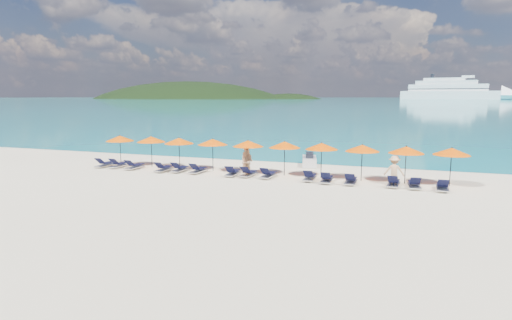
% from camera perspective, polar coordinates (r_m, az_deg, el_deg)
% --- Properties ---
extents(ground, '(1400.00, 1400.00, 0.00)m').
position_cam_1_polar(ground, '(24.03, -2.40, -3.84)').
color(ground, beige).
extents(sea, '(1600.00, 1300.00, 0.01)m').
position_cam_1_polar(sea, '(681.82, 19.03, 7.73)').
color(sea, '#1FA9B2').
rests_on(sea, ground).
extents(headland_main, '(374.00, 242.00, 126.50)m').
position_cam_1_polar(headland_main, '(642.48, -9.22, 4.67)').
color(headland_main, black).
rests_on(headland_main, ground).
extents(headland_small, '(162.00, 126.00, 85.50)m').
position_cam_1_polar(headland_small, '(604.37, 4.32, 4.80)').
color(headland_small, black).
rests_on(headland_small, ground).
extents(cruise_ship, '(141.15, 49.96, 38.85)m').
position_cam_1_polar(cruise_ship, '(603.79, 25.52, 8.27)').
color(cruise_ship, white).
rests_on(cruise_ship, ground).
extents(jetski, '(1.57, 2.81, 0.95)m').
position_cam_1_polar(jetski, '(31.99, 7.13, -0.06)').
color(jetski, silver).
rests_on(jetski, ground).
extents(beachgoer_a, '(0.74, 0.68, 1.70)m').
position_cam_1_polar(beachgoer_a, '(29.42, -1.33, 0.15)').
color(beachgoer_a, tan).
rests_on(beachgoer_a, ground).
extents(beachgoer_b, '(0.90, 0.64, 1.68)m').
position_cam_1_polar(beachgoer_b, '(28.41, -1.18, -0.17)').
color(beachgoer_b, tan).
rests_on(beachgoer_b, ground).
extents(beachgoer_c, '(1.14, 0.56, 1.75)m').
position_cam_1_polar(beachgoer_c, '(25.95, 17.95, -1.36)').
color(beachgoer_c, tan).
rests_on(beachgoer_c, ground).
extents(umbrella_0, '(2.10, 2.10, 2.28)m').
position_cam_1_polar(umbrella_0, '(33.29, -17.70, 2.76)').
color(umbrella_0, black).
rests_on(umbrella_0, ground).
extents(umbrella_1, '(2.10, 2.10, 2.28)m').
position_cam_1_polar(umbrella_1, '(32.00, -13.81, 2.70)').
color(umbrella_1, black).
rests_on(umbrella_1, ground).
extents(umbrella_2, '(2.10, 2.10, 2.28)m').
position_cam_1_polar(umbrella_2, '(30.53, -10.23, 2.53)').
color(umbrella_2, black).
rests_on(umbrella_2, ground).
extents(umbrella_3, '(2.10, 2.10, 2.28)m').
position_cam_1_polar(umbrella_3, '(29.50, -5.80, 2.42)').
color(umbrella_3, black).
rests_on(umbrella_3, ground).
extents(umbrella_4, '(2.10, 2.10, 2.28)m').
position_cam_1_polar(umbrella_4, '(28.35, -1.07, 2.21)').
color(umbrella_4, black).
rests_on(umbrella_4, ground).
extents(umbrella_5, '(2.10, 2.10, 2.28)m').
position_cam_1_polar(umbrella_5, '(27.73, 3.83, 2.05)').
color(umbrella_5, black).
rests_on(umbrella_5, ground).
extents(umbrella_6, '(2.10, 2.10, 2.28)m').
position_cam_1_polar(umbrella_6, '(27.17, 8.74, 1.83)').
color(umbrella_6, black).
rests_on(umbrella_6, ground).
extents(umbrella_7, '(2.10, 2.10, 2.28)m').
position_cam_1_polar(umbrella_7, '(26.68, 13.99, 1.55)').
color(umbrella_7, black).
rests_on(umbrella_7, ground).
extents(umbrella_8, '(2.10, 2.10, 2.28)m').
position_cam_1_polar(umbrella_8, '(26.54, 19.41, 1.28)').
color(umbrella_8, black).
rests_on(umbrella_8, ground).
extents(umbrella_9, '(2.10, 2.10, 2.28)m').
position_cam_1_polar(umbrella_9, '(26.75, 24.64, 1.04)').
color(umbrella_9, black).
rests_on(umbrella_9, ground).
extents(lounger_0, '(0.65, 1.71, 0.66)m').
position_cam_1_polar(lounger_0, '(33.00, -19.49, -0.50)').
color(lounger_0, silver).
rests_on(lounger_0, ground).
extents(lounger_1, '(0.65, 1.71, 0.66)m').
position_cam_1_polar(lounger_1, '(32.42, -17.81, -0.57)').
color(lounger_1, silver).
rests_on(lounger_1, ground).
extents(lounger_2, '(0.67, 1.72, 0.66)m').
position_cam_1_polar(lounger_2, '(31.40, -15.92, -0.78)').
color(lounger_2, silver).
rests_on(lounger_2, ground).
extents(lounger_3, '(0.62, 1.70, 0.66)m').
position_cam_1_polar(lounger_3, '(29.92, -12.22, -1.09)').
color(lounger_3, silver).
rests_on(lounger_3, ground).
extents(lounger_4, '(0.67, 1.72, 0.66)m').
position_cam_1_polar(lounger_4, '(29.59, -10.11, -1.13)').
color(lounger_4, silver).
rests_on(lounger_4, ground).
extents(lounger_5, '(0.67, 1.72, 0.66)m').
position_cam_1_polar(lounger_5, '(28.95, -7.73, -1.30)').
color(lounger_5, silver).
rests_on(lounger_5, ground).
extents(lounger_6, '(0.76, 1.75, 0.66)m').
position_cam_1_polar(lounger_6, '(27.74, -3.15, -1.66)').
color(lounger_6, silver).
rests_on(lounger_6, ground).
extents(lounger_7, '(0.73, 1.74, 0.66)m').
position_cam_1_polar(lounger_7, '(27.48, -1.00, -1.75)').
color(lounger_7, silver).
rests_on(lounger_7, ground).
extents(lounger_8, '(0.73, 1.74, 0.66)m').
position_cam_1_polar(lounger_8, '(27.03, 1.63, -1.93)').
color(lounger_8, silver).
rests_on(lounger_8, ground).
extents(lounger_9, '(0.68, 1.72, 0.66)m').
position_cam_1_polar(lounger_9, '(26.37, 7.18, -2.26)').
color(lounger_9, silver).
rests_on(lounger_9, ground).
extents(lounger_10, '(0.70, 1.73, 0.66)m').
position_cam_1_polar(lounger_10, '(25.91, 9.40, -2.50)').
color(lounger_10, silver).
rests_on(lounger_10, ground).
extents(lounger_11, '(0.64, 1.71, 0.66)m').
position_cam_1_polar(lounger_11, '(25.74, 12.53, -2.67)').
color(lounger_11, silver).
rests_on(lounger_11, ground).
extents(lounger_12, '(0.74, 1.74, 0.66)m').
position_cam_1_polar(lounger_12, '(25.71, 17.87, -2.89)').
color(lounger_12, silver).
rests_on(lounger_12, ground).
extents(lounger_13, '(0.76, 1.75, 0.66)m').
position_cam_1_polar(lounger_13, '(25.66, 20.35, -3.04)').
color(lounger_13, silver).
rests_on(lounger_13, ground).
extents(lounger_14, '(0.65, 1.71, 0.66)m').
position_cam_1_polar(lounger_14, '(25.58, 23.61, -3.26)').
color(lounger_14, silver).
rests_on(lounger_14, ground).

